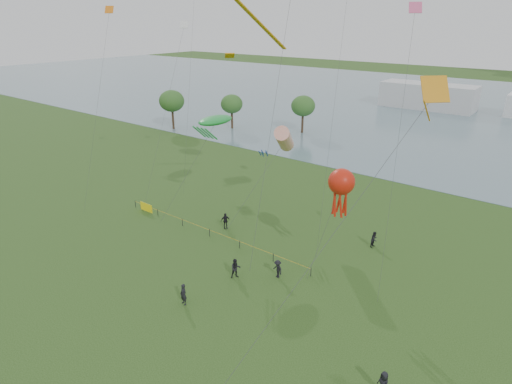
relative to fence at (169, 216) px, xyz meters
The scene contains 15 objects.
ground_plane 19.48m from the fence, 42.06° to the right, with size 400.00×400.00×0.00m, color #1F3C13.
lake 88.15m from the fence, 80.56° to the left, with size 400.00×120.00×0.08m, color slate.
pavilion_left 82.03m from the fence, 88.28° to the left, with size 22.00×8.00×6.00m, color silver.
trees 41.74m from the fence, 121.33° to the left, with size 26.94×18.02×7.75m.
fence is the anchor object (origin of this frame).
spectator_a 13.68m from the fence, 17.37° to the right, with size 0.86×0.67×1.78m, color black.
spectator_b 16.01m from the fence, ahead, with size 1.07×0.62×1.66m, color black.
spectator_c 6.63m from the fence, 21.10° to the left, with size 1.03×0.43×1.76m, color black.
spectator_d 29.16m from the fence, 16.48° to the right, with size 0.81×0.53×1.66m, color black.
spectator_f 15.44m from the fence, 37.59° to the right, with size 0.65×0.43×1.79m, color black.
spectator_g 21.95m from the fence, 22.08° to the left, with size 0.79×0.61×1.62m, color black.
kite_windsock 15.20m from the fence, 41.51° to the left, with size 4.61×8.81×10.89m.
kite_creature 11.82m from the fence, 45.79° to the left, with size 5.47×7.05×11.50m.
kite_octopus 21.36m from the fence, ahead, with size 2.75×2.83×9.86m.
kite_delta 31.63m from the fence, 10.42° to the right, with size 7.48×12.84×18.03m.
Camera 1 is at (19.15, -14.92, 20.83)m, focal length 30.00 mm.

